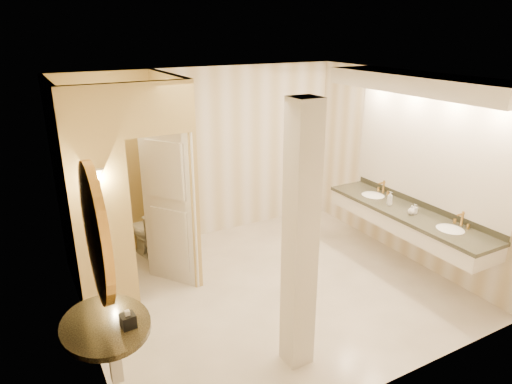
% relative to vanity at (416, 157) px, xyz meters
% --- Properties ---
extents(floor, '(4.50, 4.50, 0.00)m').
position_rel_vanity_xyz_m(floor, '(-1.98, 0.40, -1.63)').
color(floor, white).
rests_on(floor, ground).
extents(ceiling, '(4.50, 4.50, 0.00)m').
position_rel_vanity_xyz_m(ceiling, '(-1.98, 0.40, 1.07)').
color(ceiling, white).
rests_on(ceiling, wall_back).
extents(wall_back, '(4.50, 0.02, 2.70)m').
position_rel_vanity_xyz_m(wall_back, '(-1.98, 2.40, -0.28)').
color(wall_back, '#EFE2CF').
rests_on(wall_back, floor).
extents(wall_front, '(4.50, 0.02, 2.70)m').
position_rel_vanity_xyz_m(wall_front, '(-1.98, -1.60, -0.28)').
color(wall_front, '#EFE2CF').
rests_on(wall_front, floor).
extents(wall_left, '(0.02, 4.00, 2.70)m').
position_rel_vanity_xyz_m(wall_left, '(-4.23, 0.40, -0.28)').
color(wall_left, '#EFE2CF').
rests_on(wall_left, floor).
extents(wall_right, '(0.02, 4.00, 2.70)m').
position_rel_vanity_xyz_m(wall_right, '(0.27, 0.40, -0.28)').
color(wall_right, '#EFE2CF').
rests_on(wall_right, floor).
extents(toilet_closet, '(1.50, 1.55, 2.70)m').
position_rel_vanity_xyz_m(toilet_closet, '(-3.11, 1.36, -0.24)').
color(toilet_closet, tan).
rests_on(toilet_closet, floor).
extents(wall_sconce, '(0.14, 0.14, 0.42)m').
position_rel_vanity_xyz_m(wall_sconce, '(-3.90, 0.83, 0.10)').
color(wall_sconce, '#B6863A').
rests_on(wall_sconce, toilet_closet).
extents(vanity, '(0.75, 2.77, 2.09)m').
position_rel_vanity_xyz_m(vanity, '(0.00, 0.00, 0.00)').
color(vanity, beige).
rests_on(vanity, floor).
extents(console_shelf, '(0.93, 0.93, 1.92)m').
position_rel_vanity_xyz_m(console_shelf, '(-4.19, -0.58, -0.29)').
color(console_shelf, black).
rests_on(console_shelf, floor).
extents(pillar, '(0.26, 0.26, 2.70)m').
position_rel_vanity_xyz_m(pillar, '(-2.43, -0.88, -0.28)').
color(pillar, beige).
rests_on(pillar, floor).
extents(tissue_box, '(0.13, 0.13, 0.12)m').
position_rel_vanity_xyz_m(tissue_box, '(-4.05, -0.74, -0.70)').
color(tissue_box, black).
rests_on(tissue_box, console_shelf).
extents(toilet, '(0.62, 0.86, 0.79)m').
position_rel_vanity_xyz_m(toilet, '(-3.08, 2.08, -1.24)').
color(toilet, white).
rests_on(toilet, floor).
extents(soap_bottle_a, '(0.07, 0.07, 0.14)m').
position_rel_vanity_xyz_m(soap_bottle_a, '(-0.05, -0.12, -0.68)').
color(soap_bottle_a, beige).
rests_on(soap_bottle_a, vanity).
extents(soap_bottle_b, '(0.13, 0.13, 0.12)m').
position_rel_vanity_xyz_m(soap_bottle_b, '(-0.09, -0.11, -0.69)').
color(soap_bottle_b, silver).
rests_on(soap_bottle_b, vanity).
extents(soap_bottle_c, '(0.08, 0.08, 0.20)m').
position_rel_vanity_xyz_m(soap_bottle_c, '(-0.11, 0.28, -0.65)').
color(soap_bottle_c, '#C6B28C').
rests_on(soap_bottle_c, vanity).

